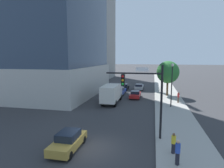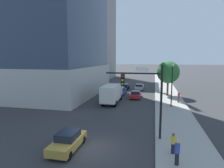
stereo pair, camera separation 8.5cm
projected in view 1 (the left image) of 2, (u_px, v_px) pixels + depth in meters
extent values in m
plane|color=#333335|center=(90.00, 148.00, 15.90)|extent=(400.00, 400.00, 0.00)
cube|color=#9E9B93|center=(169.00, 100.00, 33.68)|extent=(4.71, 120.00, 0.15)
cube|color=#B2AFA8|center=(47.00, 80.00, 39.83)|extent=(20.57, 23.25, 5.67)
cube|color=gray|center=(91.00, 32.00, 68.88)|extent=(14.54, 15.23, 32.81)
cube|color=red|center=(99.00, 15.00, 62.90)|extent=(0.90, 0.90, 42.24)
cylinder|color=black|center=(161.00, 103.00, 17.00)|extent=(0.20, 0.20, 6.56)
cylinder|color=black|center=(134.00, 73.00, 17.17)|extent=(4.93, 0.14, 0.14)
cube|color=black|center=(123.00, 80.00, 17.45)|extent=(0.32, 0.36, 1.05)
sphere|color=red|center=(123.00, 76.00, 17.22)|extent=(0.22, 0.22, 0.22)
sphere|color=orange|center=(123.00, 80.00, 17.26)|extent=(0.22, 0.22, 0.22)
sphere|color=green|center=(123.00, 84.00, 17.31)|extent=(0.22, 0.22, 0.22)
cube|color=white|center=(142.00, 69.00, 16.96)|extent=(1.10, 0.04, 0.36)
cylinder|color=black|center=(172.00, 87.00, 28.24)|extent=(0.16, 0.16, 5.96)
sphere|color=silver|center=(173.00, 65.00, 27.82)|extent=(0.44, 0.44, 0.44)
cylinder|color=brown|center=(167.00, 88.00, 36.98)|extent=(0.36, 0.36, 2.89)
sphere|color=#286B2D|center=(168.00, 72.00, 36.57)|extent=(4.21, 4.21, 4.21)
cube|color=black|center=(124.00, 87.00, 44.90)|extent=(1.79, 4.29, 0.57)
cube|color=#19212D|center=(124.00, 85.00, 44.56)|extent=(1.50, 1.99, 0.48)
cylinder|color=black|center=(122.00, 87.00, 46.51)|extent=(0.22, 0.70, 0.70)
cylinder|color=black|center=(128.00, 87.00, 46.18)|extent=(0.22, 0.70, 0.70)
cylinder|color=black|center=(120.00, 89.00, 43.68)|extent=(0.22, 0.70, 0.70)
cylinder|color=black|center=(127.00, 89.00, 43.35)|extent=(0.22, 0.70, 0.70)
cube|color=#233D9E|center=(120.00, 91.00, 39.29)|extent=(1.91, 4.79, 0.60)
cube|color=#19212D|center=(120.00, 89.00, 39.20)|extent=(1.60, 2.12, 0.50)
cylinder|color=black|center=(117.00, 91.00, 41.07)|extent=(0.22, 0.63, 0.63)
cylinder|color=black|center=(125.00, 91.00, 40.72)|extent=(0.22, 0.63, 0.63)
cylinder|color=black|center=(114.00, 94.00, 37.92)|extent=(0.22, 0.63, 0.63)
cylinder|color=black|center=(123.00, 94.00, 37.57)|extent=(0.22, 0.63, 0.63)
cube|color=#B7B7BC|center=(139.00, 87.00, 44.89)|extent=(1.78, 4.56, 0.61)
cube|color=#19212D|center=(139.00, 85.00, 44.07)|extent=(1.49, 2.04, 0.49)
cylinder|color=black|center=(136.00, 87.00, 46.59)|extent=(0.22, 0.65, 0.65)
cylinder|color=black|center=(143.00, 87.00, 46.27)|extent=(0.22, 0.65, 0.65)
cylinder|color=black|center=(135.00, 89.00, 43.59)|extent=(0.22, 0.65, 0.65)
cylinder|color=black|center=(142.00, 89.00, 43.26)|extent=(0.22, 0.65, 0.65)
cube|color=#AD8938|center=(68.00, 143.00, 15.53)|extent=(1.75, 4.16, 0.64)
cube|color=#19212D|center=(68.00, 135.00, 15.54)|extent=(1.47, 1.99, 0.58)
cylinder|color=black|center=(67.00, 138.00, 17.09)|extent=(0.22, 0.63, 0.63)
cylinder|color=black|center=(84.00, 140.00, 16.77)|extent=(0.22, 0.63, 0.63)
cylinder|color=black|center=(50.00, 153.00, 14.35)|extent=(0.22, 0.63, 0.63)
cylinder|color=black|center=(70.00, 156.00, 14.03)|extent=(0.22, 0.63, 0.63)
cube|color=red|center=(135.00, 95.00, 35.53)|extent=(1.79, 4.32, 0.58)
cube|color=#19212D|center=(135.00, 92.00, 35.36)|extent=(1.50, 1.92, 0.50)
cylinder|color=black|center=(132.00, 95.00, 37.15)|extent=(0.22, 0.62, 0.62)
cylinder|color=black|center=(140.00, 95.00, 36.83)|extent=(0.22, 0.62, 0.62)
cylinder|color=black|center=(130.00, 98.00, 34.30)|extent=(0.22, 0.62, 0.62)
cylinder|color=black|center=(139.00, 98.00, 33.98)|extent=(0.22, 0.62, 0.62)
cube|color=silver|center=(115.00, 90.00, 33.95)|extent=(2.29, 2.00, 2.15)
cube|color=silver|center=(110.00, 93.00, 30.41)|extent=(2.29, 4.98, 2.41)
cylinder|color=black|center=(109.00, 97.00, 34.32)|extent=(0.30, 1.01, 1.01)
cylinder|color=black|center=(121.00, 97.00, 33.90)|extent=(0.30, 1.01, 1.01)
cylinder|color=black|center=(102.00, 103.00, 29.59)|extent=(0.30, 1.01, 1.01)
cylinder|color=black|center=(115.00, 103.00, 29.17)|extent=(0.30, 1.01, 1.01)
cylinder|color=brown|center=(178.00, 100.00, 31.28)|extent=(0.28, 0.28, 0.85)
cylinder|color=red|center=(178.00, 95.00, 31.18)|extent=(0.34, 0.34, 0.65)
sphere|color=#997051|center=(179.00, 93.00, 31.12)|extent=(0.23, 0.23, 0.23)
cylinder|color=black|center=(177.00, 159.00, 13.10)|extent=(0.28, 0.28, 0.85)
cylinder|color=#2D4CB2|center=(178.00, 148.00, 13.00)|extent=(0.34, 0.34, 0.65)
sphere|color=tan|center=(178.00, 142.00, 12.94)|extent=(0.23, 0.23, 0.23)
cylinder|color=black|center=(173.00, 148.00, 14.66)|extent=(0.28, 0.28, 0.79)
cylinder|color=gold|center=(174.00, 140.00, 14.57)|extent=(0.34, 0.34, 0.61)
sphere|color=brown|center=(174.00, 134.00, 14.51)|extent=(0.21, 0.21, 0.21)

